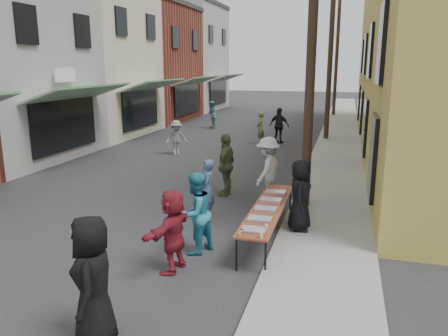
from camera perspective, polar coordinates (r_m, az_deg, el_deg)
The scene contains 27 objects.
ground at distance 11.25m, azimuth -13.69°, elevation -7.81°, with size 120.00×120.00×0.00m, color #28282B.
sidewalk at distance 24.42m, azimuth 14.79°, elevation 3.60°, with size 2.20×60.00×0.10m, color gray.
storefront_row at distance 28.51m, azimuth -17.24°, elevation 13.02°, with size 8.00×37.00×9.00m.
utility_pole_near at distance 12.15m, azimuth 11.39°, elevation 15.50°, with size 0.26×0.26×9.00m, color #2D2116.
utility_pole_mid at distance 24.13m, azimuth 13.72°, elevation 14.17°, with size 0.26×0.26×9.00m, color #2D2116.
utility_pole_far at distance 36.12m, azimuth 14.50°, elevation 13.72°, with size 0.26×0.26×9.00m, color #2D2116.
serving_table at distance 10.29m, azimuth 5.78°, elevation -5.30°, with size 0.70×4.00×0.75m.
catering_tray_sausage at distance 8.73m, azimuth 3.89°, elevation -8.16°, with size 0.50×0.33×0.08m, color maroon.
catering_tray_foil_b at distance 9.33m, azimuth 4.72°, elevation -6.75°, with size 0.50×0.33×0.08m, color #B2B2B7.
catering_tray_buns at distance 9.98m, azimuth 5.49°, elevation -5.41°, with size 0.50×0.33×0.08m, color tan.
catering_tray_foil_d at distance 10.64m, azimuth 6.17°, elevation -4.24°, with size 0.50×0.33×0.08m, color #B2B2B7.
catering_tray_buns_end at distance 11.30m, azimuth 6.76°, elevation -3.20°, with size 0.50×0.33×0.08m, color tan.
condiment_jar_a at distance 8.51m, azimuth 2.00°, elevation -8.74°, with size 0.07×0.07×0.08m, color #A57F26.
condiment_jar_b at distance 8.60m, azimuth 2.16°, elevation -8.50°, with size 0.07×0.07×0.08m, color #A57F26.
condiment_jar_c at distance 8.69m, azimuth 2.32°, elevation -8.26°, with size 0.07×0.07×0.08m, color #A57F26.
cup_stack at distance 8.46m, azimuth 4.88°, elevation -8.76°, with size 0.08×0.08×0.12m, color tan.
guest_front_a at distance 6.68m, azimuth -16.74°, elevation -14.01°, with size 0.96×0.62×1.96m, color black.
guest_front_b at distance 11.50m, azimuth -2.21°, elevation -2.78°, with size 0.58×0.38×1.59m, color #48608C.
guest_front_c at distance 9.39m, azimuth -3.77°, elevation -5.91°, with size 0.87×0.68×1.79m, color teal.
guest_front_d at distance 12.86m, azimuth 5.73°, elevation -0.26°, with size 1.26×0.73×1.96m, color silver.
guest_front_e at distance 13.48m, azimuth 0.29°, elevation 0.41°, with size 1.14×0.48×1.95m, color #485632.
guest_queue_back at distance 8.65m, azimuth -6.72°, elevation -8.13°, with size 1.55×0.49×1.67m, color maroon.
server at distance 10.57m, azimuth 9.92°, elevation -3.50°, with size 0.84×0.55×1.72m, color black.
passerby_left at distance 19.82m, azimuth -6.23°, elevation 3.94°, with size 1.01×0.58×1.57m, color gray.
passerby_mid at distance 22.86m, azimuth 7.24°, elevation 5.52°, with size 1.08×0.45×1.85m, color black.
passerby_right at distance 22.51m, azimuth 4.76°, elevation 5.22°, with size 0.61×0.40×1.67m, color #5E6339.
passerby_far at distance 28.04m, azimuth -1.66°, elevation 6.96°, with size 0.86×0.67×1.77m, color #467089.
Camera 1 is at (5.29, -9.10, 3.98)m, focal length 35.00 mm.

